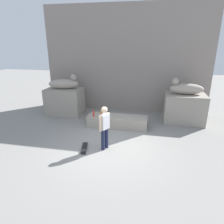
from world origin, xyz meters
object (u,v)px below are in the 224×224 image
object	(u,v)px
statue_reclining_right	(186,88)
skateboard	(84,148)
bottle_red	(94,114)
skater	(105,126)
statue_reclining_left	(64,83)
bottle_orange	(101,113)

from	to	relation	value
statue_reclining_right	skateboard	distance (m)	5.60
statue_reclining_right	skateboard	size ratio (longest dim) A/B	1.97
bottle_red	statue_reclining_right	bearing A→B (deg)	19.20
statue_reclining_right	skater	world-z (taller)	statue_reclining_right
statue_reclining_left	skateboard	bearing A→B (deg)	-69.00
statue_reclining_left	bottle_red	distance (m)	2.73
statue_reclining_left	bottle_red	size ratio (longest dim) A/B	5.06
skateboard	bottle_red	size ratio (longest dim) A/B	2.48
statue_reclining_left	skater	xyz separation A→B (m)	(3.02, -3.40, -0.81)
bottle_red	bottle_orange	xyz separation A→B (m)	(0.29, 0.20, -0.04)
statue_reclining_left	statue_reclining_right	xyz separation A→B (m)	(6.23, -0.01, 0.00)
skater	skateboard	size ratio (longest dim) A/B	2.03
bottle_orange	bottle_red	bearing A→B (deg)	-145.19
skater	skateboard	xyz separation A→B (m)	(-0.75, -0.20, -0.86)
skateboard	skater	bearing A→B (deg)	92.17
statue_reclining_right	bottle_red	bearing A→B (deg)	16.71
skater	skateboard	distance (m)	1.16
skater	bottle_red	bearing A→B (deg)	-124.98
skater	bottle_red	size ratio (longest dim) A/B	5.03
statue_reclining_right	skateboard	bearing A→B (deg)	39.68
statue_reclining_left	skateboard	distance (m)	4.57
skater	skateboard	bearing A→B (deg)	-47.06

